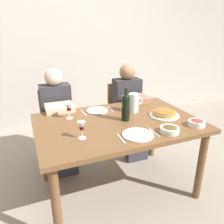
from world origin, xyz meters
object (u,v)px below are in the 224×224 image
wine_glass_left_diner (69,108)px  dinner_plate_left_setting (138,135)px  diner_right (130,108)px  olive_bowl (170,129)px  wine_glass_right_diner (82,127)px  wine_bottle (126,107)px  chair_right (123,111)px  water_pitcher (134,104)px  chair_left (56,120)px  salad_bowl (197,123)px  dinner_plate_right_setting (97,111)px  baked_tart (164,113)px  dining_table (118,130)px  diner_left (59,117)px

wine_glass_left_diner → dinner_plate_left_setting: size_ratio=0.59×
dinner_plate_left_setting → diner_right: (0.41, 0.95, -0.15)m
olive_bowl → wine_glass_right_diner: wine_glass_right_diner is taller
olive_bowl → wine_glass_right_diner: (-0.70, 0.18, 0.07)m
wine_glass_left_diner → diner_right: 0.97m
diner_right → wine_bottle: bearing=61.1°
diner_right → chair_right: bearing=-89.7°
water_pitcher → wine_glass_left_diner: size_ratio=1.28×
chair_left → chair_right: 0.90m
wine_bottle → salad_bowl: wine_bottle is taller
salad_bowl → dinner_plate_right_setting: (-0.70, 0.68, -0.02)m
salad_bowl → wine_glass_left_diner: size_ratio=0.96×
baked_tart → dinner_plate_left_setting: 0.53m
dining_table → chair_right: bearing=62.4°
chair_right → wine_glass_right_diner: bearing=53.1°
baked_tart → diner_right: 0.70m
wine_glass_right_diner → dinner_plate_left_setting: (0.43, -0.12, -0.09)m
wine_glass_right_diner → dinner_plate_right_setting: 0.62m
wine_glass_left_diner → chair_right: (0.86, 0.62, -0.37)m
dining_table → diner_left: bearing=124.2°
wine_glass_left_diner → olive_bowl: bearing=-41.3°
baked_tart → chair_left: 1.36m
dinner_plate_left_setting → diner_left: bearing=116.1°
diner_right → dinner_plate_left_setting: bearing=68.2°
water_pitcher → dinner_plate_right_setting: (-0.34, 0.16, -0.08)m
wine_glass_left_diner → wine_glass_right_diner: bearing=-89.2°
olive_bowl → wine_glass_right_diner: size_ratio=1.11×
dining_table → salad_bowl: bearing=-30.5°
olive_bowl → dinner_plate_left_setting: size_ratio=0.62×
chair_left → diner_left: diner_left is taller
water_pitcher → diner_right: (0.20, 0.46, -0.23)m
baked_tart → chair_left: (-0.93, 0.95, -0.29)m
wine_bottle → olive_bowl: 0.45m
dining_table → dinner_plate_right_setting: dinner_plate_right_setting is taller
chair_left → dining_table: bearing=117.2°
diner_right → dinner_plate_right_setting: bearing=30.7°
diner_left → wine_bottle: bearing=129.3°
dinner_plate_left_setting → chair_left: (-0.48, 1.23, -0.27)m
olive_bowl → wine_glass_right_diner: 0.73m
water_pitcher → chair_left: size_ratio=0.22×
dining_table → olive_bowl: size_ratio=9.41×
dining_table → olive_bowl: olive_bowl is taller
dining_table → dinner_plate_left_setting: bearing=-84.3°
baked_tart → water_pitcher: bearing=136.5°
dinner_plate_right_setting → chair_right: chair_right is taller
salad_bowl → water_pitcher: bearing=123.9°
water_pitcher → chair_right: water_pitcher is taller
dining_table → salad_bowl: (0.60, -0.36, 0.12)m
wine_glass_right_diner → dining_table: bearing=26.8°
salad_bowl → olive_bowl: bearing=-176.0°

